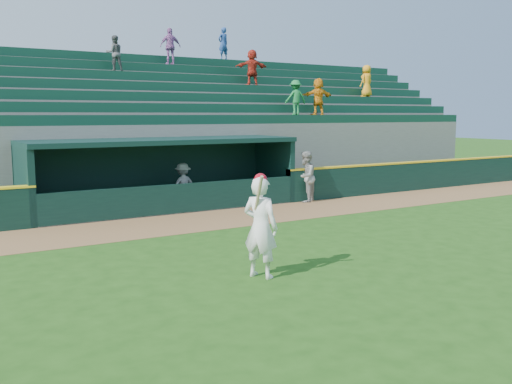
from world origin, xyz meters
TOP-DOWN VIEW (x-y plane):
  - ground at (0.00, 0.00)m, footprint 120.00×120.00m
  - warning_track at (0.00, 4.90)m, footprint 40.00×3.00m
  - field_wall_right at (12.25, 6.55)m, footprint 15.50×0.30m
  - wall_stripe_right at (12.25, 6.55)m, footprint 15.50×0.32m
  - dugout_player_front at (5.15, 6.33)m, footprint 1.18×1.15m
  - dugout_player_inside at (0.72, 7.69)m, footprint 1.06×0.66m
  - dugout at (0.00, 8.00)m, footprint 9.40×2.80m
  - stands at (0.02, 12.57)m, footprint 34.50×6.27m
  - batter_at_plate at (-1.67, -1.26)m, footprint 0.80×0.92m

SIDE VIEW (x-z plane):
  - ground at x=0.00m, z-range 0.00..0.00m
  - warning_track at x=0.00m, z-range 0.00..0.01m
  - field_wall_right at x=12.25m, z-range 0.00..1.20m
  - dugout_player_inside at x=0.72m, z-range 0.00..1.58m
  - dugout_player_front at x=5.15m, z-range 0.00..1.92m
  - batter_at_plate at x=-1.67m, z-range -0.01..2.13m
  - wall_stripe_right at x=12.25m, z-range 1.20..1.26m
  - dugout at x=0.00m, z-range 0.13..2.59m
  - stands at x=0.02m, z-range -1.37..6.16m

